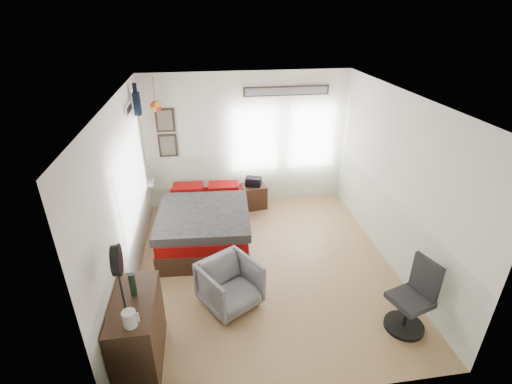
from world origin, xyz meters
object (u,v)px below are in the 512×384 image
at_px(nightstand, 253,196).
at_px(task_chair, 413,302).
at_px(bed, 205,223).
at_px(dresser, 138,331).
at_px(armchair, 230,284).

bearing_deg(nightstand, task_chair, -74.66).
bearing_deg(bed, dresser, -104.50).
bearing_deg(task_chair, dresser, 162.61).
height_order(bed, task_chair, task_chair).
xyz_separation_m(bed, nightstand, (1.02, 1.04, -0.08)).
distance_m(armchair, task_chair, 2.38).
relative_size(bed, dresser, 2.18).
bearing_deg(nightstand, dresser, -126.07).
bearing_deg(dresser, armchair, 34.68).
xyz_separation_m(dresser, task_chair, (3.37, 0.02, -0.04)).
xyz_separation_m(nightstand, task_chair, (1.55, -3.48, 0.17)).
bearing_deg(nightstand, bed, -142.85).
bearing_deg(bed, task_chair, -39.99).
distance_m(armchair, nightstand, 2.83).
height_order(nightstand, task_chair, task_chair).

